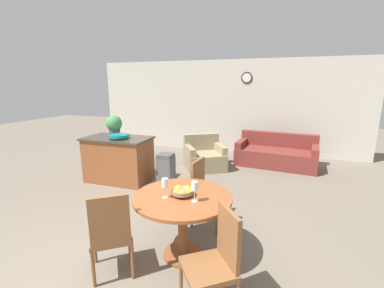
{
  "coord_description": "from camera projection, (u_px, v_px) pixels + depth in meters",
  "views": [
    {
      "loc": [
        1.53,
        -1.78,
        1.99
      ],
      "look_at": [
        0.14,
        2.41,
        0.97
      ],
      "focal_mm": 24.0,
      "sensor_mm": 36.0,
      "label": 1
    }
  ],
  "objects": [
    {
      "name": "wall_back",
      "position": [
        224.0,
        107.0,
        7.65
      ],
      "size": [
        8.0,
        0.09,
        2.7
      ],
      "color": "beige",
      "rests_on": "ground_plane"
    },
    {
      "name": "dining_table",
      "position": [
        183.0,
        210.0,
        2.93
      ],
      "size": [
        1.12,
        1.12,
        0.77
      ],
      "color": "brown",
      "rests_on": "ground_plane"
    },
    {
      "name": "dining_chair_near_left",
      "position": [
        111.0,
        232.0,
        2.63
      ],
      "size": [
        0.59,
        0.59,
        0.95
      ],
      "rotation": [
        0.0,
        0.0,
        6.92
      ],
      "color": "brown",
      "rests_on": "ground_plane"
    },
    {
      "name": "dining_chair_near_right",
      "position": [
        216.0,
        258.0,
        2.24
      ],
      "size": [
        0.59,
        0.59,
        0.95
      ],
      "rotation": [
        0.0,
        0.0,
        8.49
      ],
      "color": "brown",
      "rests_on": "ground_plane"
    },
    {
      "name": "dining_chair_far_side",
      "position": [
        205.0,
        190.0,
        3.67
      ],
      "size": [
        0.48,
        0.48,
        0.95
      ],
      "rotation": [
        0.0,
        0.0,
        4.56
      ],
      "color": "brown",
      "rests_on": "ground_plane"
    },
    {
      "name": "fruit_bowl",
      "position": [
        183.0,
        191.0,
        2.87
      ],
      "size": [
        0.25,
        0.25,
        0.1
      ],
      "color": "olive",
      "rests_on": "dining_table"
    },
    {
      "name": "wine_glass_left",
      "position": [
        165.0,
        184.0,
        2.8
      ],
      "size": [
        0.07,
        0.07,
        0.22
      ],
      "color": "silver",
      "rests_on": "dining_table"
    },
    {
      "name": "wine_glass_right",
      "position": [
        194.0,
        187.0,
        2.71
      ],
      "size": [
        0.07,
        0.07,
        0.22
      ],
      "color": "silver",
      "rests_on": "dining_table"
    },
    {
      "name": "kitchen_island",
      "position": [
        119.0,
        159.0,
        5.36
      ],
      "size": [
        1.36,
        0.77,
        0.93
      ],
      "color": "brown",
      "rests_on": "ground_plane"
    },
    {
      "name": "teal_bowl",
      "position": [
        119.0,
        136.0,
        5.14
      ],
      "size": [
        0.4,
        0.4,
        0.08
      ],
      "color": "#147A7F",
      "rests_on": "kitchen_island"
    },
    {
      "name": "potted_plant",
      "position": [
        114.0,
        125.0,
        5.45
      ],
      "size": [
        0.34,
        0.34,
        0.43
      ],
      "color": "#4C4C51",
      "rests_on": "kitchen_island"
    },
    {
      "name": "trash_bin",
      "position": [
        166.0,
        170.0,
        5.11
      ],
      "size": [
        0.3,
        0.31,
        0.66
      ],
      "color": "#56565B",
      "rests_on": "ground_plane"
    },
    {
      "name": "couch",
      "position": [
        276.0,
        154.0,
        6.47
      ],
      "size": [
        2.0,
        1.16,
        0.78
      ],
      "rotation": [
        0.0,
        0.0,
        -0.11
      ],
      "color": "maroon",
      "rests_on": "ground_plane"
    },
    {
      "name": "armchair",
      "position": [
        204.0,
        157.0,
        6.21
      ],
      "size": [
        1.19,
        1.18,
        0.8
      ],
      "rotation": [
        0.0,
        0.0,
        0.56
      ],
      "color": "#998966",
      "rests_on": "ground_plane"
    }
  ]
}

